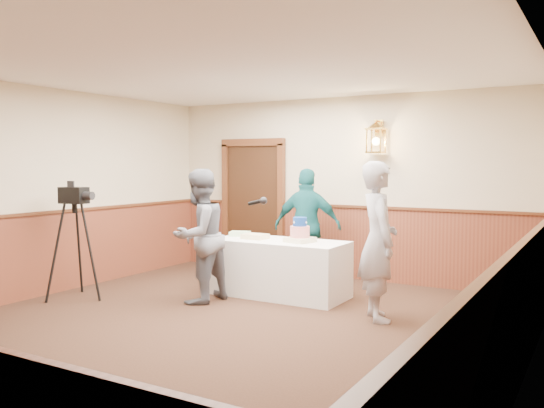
{
  "coord_description": "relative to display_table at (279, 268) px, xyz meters",
  "views": [
    {
      "loc": [
        3.53,
        -4.75,
        1.77
      ],
      "look_at": [
        -0.22,
        1.7,
        1.25
      ],
      "focal_mm": 38.0,
      "sensor_mm": 36.0,
      "label": 1
    }
  ],
  "objects": [
    {
      "name": "ground",
      "position": [
        0.22,
        -1.9,
        -0.38
      ],
      "size": [
        7.0,
        7.0,
        0.0
      ],
      "primitive_type": "plane",
      "color": "#311D13",
      "rests_on": "ground"
    },
    {
      "name": "room_shell",
      "position": [
        0.17,
        -1.45,
        1.15
      ],
      "size": [
        6.02,
        7.02,
        2.81
      ],
      "color": "#C6B795",
      "rests_on": "ground"
    },
    {
      "name": "display_table",
      "position": [
        0.0,
        0.0,
        0.0
      ],
      "size": [
        1.8,
        0.8,
        0.75
      ],
      "primitive_type": "cube",
      "color": "white",
      "rests_on": "ground"
    },
    {
      "name": "tiered_cake",
      "position": [
        0.32,
        -0.02,
        0.5
      ],
      "size": [
        0.38,
        0.38,
        0.33
      ],
      "rotation": [
        0.0,
        0.0,
        -0.23
      ],
      "color": "beige",
      "rests_on": "display_table"
    },
    {
      "name": "sheet_cake_yellow",
      "position": [
        -0.37,
        -0.03,
        0.41
      ],
      "size": [
        0.33,
        0.26,
        0.07
      ],
      "primitive_type": "cube",
      "rotation": [
        0.0,
        0.0,
        -0.04
      ],
      "color": "#D6B580",
      "rests_on": "display_table"
    },
    {
      "name": "sheet_cake_green",
      "position": [
        -0.72,
        0.13,
        0.41
      ],
      "size": [
        0.33,
        0.3,
        0.06
      ],
      "primitive_type": "cube",
      "rotation": [
        0.0,
        0.0,
        0.35
      ],
      "color": "#C7F2AB",
      "rests_on": "display_table"
    },
    {
      "name": "interviewer",
      "position": [
        -0.71,
        -0.82,
        0.48
      ],
      "size": [
        1.51,
        0.88,
        1.71
      ],
      "rotation": [
        0.0,
        0.0,
        -1.66
      ],
      "color": "slate",
      "rests_on": "ground"
    },
    {
      "name": "baker",
      "position": [
        1.55,
        -0.47,
        0.53
      ],
      "size": [
        0.73,
        0.79,
        1.8
      ],
      "primitive_type": "imported",
      "rotation": [
        0.0,
        0.0,
        2.18
      ],
      "color": "#9C9BA1",
      "rests_on": "ground"
    },
    {
      "name": "assistant_p",
      "position": [
        -0.04,
        0.91,
        0.48
      ],
      "size": [
        1.07,
        0.62,
        1.71
      ],
      "primitive_type": "imported",
      "rotation": [
        0.0,
        0.0,
        3.35
      ],
      "color": "#14565B",
      "rests_on": "ground"
    },
    {
      "name": "tv_camera_rig",
      "position": [
        -2.23,
        -1.49,
        0.29
      ],
      "size": [
        0.58,
        0.54,
        1.47
      ],
      "rotation": [
        0.0,
        0.0,
        0.13
      ],
      "color": "black",
      "rests_on": "ground"
    }
  ]
}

